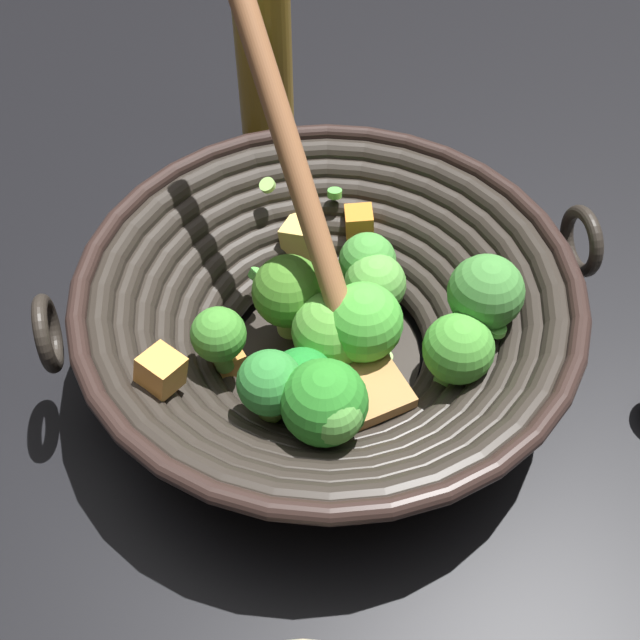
# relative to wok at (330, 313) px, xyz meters

# --- Properties ---
(ground_plane) EXTENTS (4.00, 4.00, 0.00)m
(ground_plane) POSITION_rel_wok_xyz_m (-0.00, 0.00, -0.06)
(ground_plane) COLOR black
(wok) EXTENTS (0.36, 0.39, 0.28)m
(wok) POSITION_rel_wok_xyz_m (0.00, 0.00, 0.00)
(wok) COLOR black
(wok) RESTS_ON ground
(cooking_oil_bottle) EXTENTS (0.05, 0.05, 0.24)m
(cooking_oil_bottle) POSITION_rel_wok_xyz_m (-0.26, 0.11, 0.04)
(cooking_oil_bottle) COLOR #AD7F23
(cooking_oil_bottle) RESTS_ON ground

